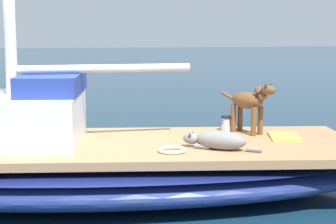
# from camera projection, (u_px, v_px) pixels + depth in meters

# --- Properties ---
(ground_plane) EXTENTS (120.00, 120.00, 0.00)m
(ground_plane) POSITION_uv_depth(u_px,v_px,m) (90.00, 194.00, 6.73)
(ground_plane) COLOR #143347
(sailboat_main) EXTENTS (3.69, 7.55, 0.66)m
(sailboat_main) POSITION_uv_depth(u_px,v_px,m) (89.00, 168.00, 6.68)
(sailboat_main) COLOR navy
(sailboat_main) RESTS_ON ground
(dog_grey) EXTENTS (0.62, 0.82, 0.22)m
(dog_grey) POSITION_uv_depth(u_px,v_px,m) (218.00, 140.00, 6.25)
(dog_grey) COLOR gray
(dog_grey) RESTS_ON sailboat_main
(dog_brown) EXTENTS (0.87, 0.50, 0.70)m
(dog_brown) POSITION_uv_depth(u_px,v_px,m) (250.00, 102.00, 7.15)
(dog_brown) COLOR brown
(dog_brown) RESTS_ON sailboat_main
(deck_winch) EXTENTS (0.16, 0.16, 0.21)m
(deck_winch) POSITION_uv_depth(u_px,v_px,m) (227.00, 124.00, 7.41)
(deck_winch) COLOR #B7B7BC
(deck_winch) RESTS_ON sailboat_main
(coiled_rope) EXTENTS (0.32, 0.32, 0.04)m
(coiled_rope) POSITION_uv_depth(u_px,v_px,m) (172.00, 150.00, 6.12)
(coiled_rope) COLOR beige
(coiled_rope) RESTS_ON sailboat_main
(deck_towel) EXTENTS (0.64, 0.50, 0.03)m
(deck_towel) POSITION_uv_depth(u_px,v_px,m) (284.00, 137.00, 6.94)
(deck_towel) COLOR #D8D14C
(deck_towel) RESTS_ON sailboat_main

